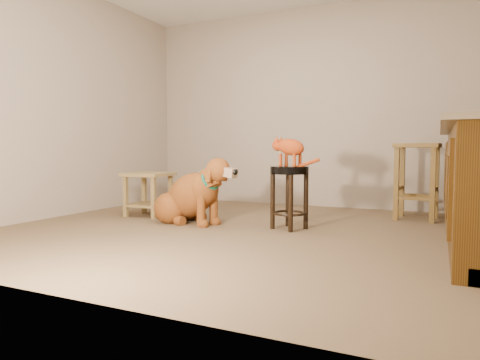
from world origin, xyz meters
The scene contains 7 objects.
floor centered at (0.00, 0.00, 0.00)m, with size 4.50×4.00×0.01m, color brown.
room_shell centered at (0.00, 0.00, 1.68)m, with size 4.54×4.04×2.62m.
padded_stool centered at (0.31, 0.27, 0.42)m, with size 0.39×0.39×0.59m.
wood_stool centered at (1.36, 1.37, 0.42)m, with size 0.47×0.47×0.81m.
side_table centered at (-1.39, 0.38, 0.32)m, with size 0.50×0.50×0.49m.
golden_retriever centered at (-0.69, 0.15, 0.27)m, with size 1.09×0.62×0.71m.
tabby_kitten centered at (0.30, 0.27, 0.76)m, with size 0.49×0.25×0.31m.
Camera 1 is at (1.57, -3.52, 0.74)m, focal length 32.00 mm.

